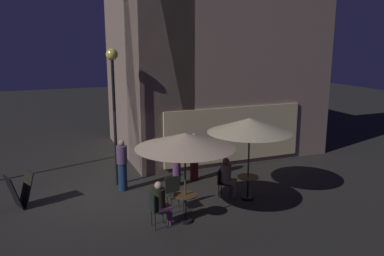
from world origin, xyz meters
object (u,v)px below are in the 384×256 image
(patron_standing_2, at_px, (122,165))
(patron_standing_4, at_px, (177,160))
(patio_umbrella_1, at_px, (250,125))
(patron_standing_3, at_px, (194,157))
(cafe_chair_1, at_px, (156,207))
(cafe_chair_2, at_px, (223,180))
(cafe_table_1, at_px, (248,184))
(cafe_chair_0, at_px, (174,191))
(patron_seated_1, at_px, (227,175))
(menu_sandwich_board, at_px, (20,191))
(cafe_table_0, at_px, (185,204))
(patron_seated_0, at_px, (161,201))
(street_lamp_near_corner, at_px, (113,85))
(patio_umbrella_0, at_px, (185,141))

(patron_standing_2, bearing_deg, patron_standing_4, -115.70)
(patio_umbrella_1, bearing_deg, patron_standing_3, 112.23)
(cafe_chair_1, bearing_deg, cafe_chair_2, 24.91)
(cafe_table_1, bearing_deg, cafe_chair_0, 177.64)
(cafe_chair_1, height_order, patron_standing_3, patron_standing_3)
(patron_seated_1, height_order, patron_standing_2, patron_standing_2)
(menu_sandwich_board, bearing_deg, patron_standing_2, -17.58)
(cafe_chair_1, xyz_separation_m, cafe_chair_2, (2.56, 1.28, -0.06))
(cafe_table_0, height_order, patron_seated_0, patron_seated_0)
(cafe_table_0, distance_m, patron_standing_2, 3.12)
(street_lamp_near_corner, distance_m, patio_umbrella_0, 3.85)
(patio_umbrella_0, distance_m, patron_standing_4, 3.09)
(cafe_table_1, relative_size, patron_seated_0, 0.58)
(patio_umbrella_1, relative_size, patron_standing_2, 1.51)
(cafe_chair_0, xyz_separation_m, patron_seated_0, (-0.67, -0.89, 0.13))
(patron_standing_4, bearing_deg, cafe_chair_0, -164.01)
(patio_umbrella_1, distance_m, patron_standing_4, 2.88)
(patron_seated_0, height_order, patron_standing_2, patron_standing_2)
(patron_standing_2, bearing_deg, cafe_chair_1, 166.43)
(cafe_chair_0, height_order, cafe_chair_2, cafe_chair_0)
(patron_standing_3, relative_size, patron_standing_4, 0.97)
(patio_umbrella_1, height_order, patron_standing_2, patio_umbrella_1)
(menu_sandwich_board, relative_size, patron_standing_2, 0.60)
(patron_seated_1, height_order, patron_standing_3, patron_standing_3)
(patron_seated_0, relative_size, patron_standing_4, 0.73)
(patio_umbrella_1, bearing_deg, patron_standing_2, 147.66)
(street_lamp_near_corner, height_order, cafe_table_1, street_lamp_near_corner)
(street_lamp_near_corner, distance_m, patron_standing_3, 3.66)
(cafe_chair_2, relative_size, patron_standing_3, 0.52)
(patron_seated_0, bearing_deg, patio_umbrella_1, 12.96)
(patio_umbrella_1, xyz_separation_m, cafe_chair_2, (-0.61, 0.48, -1.79))
(patio_umbrella_0, relative_size, patio_umbrella_1, 1.03)
(menu_sandwich_board, xyz_separation_m, patron_seated_1, (5.95, -1.49, 0.18))
(street_lamp_near_corner, bearing_deg, patron_standing_3, -12.43)
(menu_sandwich_board, bearing_deg, cafe_table_0, -55.33)
(street_lamp_near_corner, height_order, patio_umbrella_1, street_lamp_near_corner)
(patio_umbrella_0, bearing_deg, menu_sandwich_board, 147.11)
(cafe_table_1, xyz_separation_m, patron_seated_0, (-3.03, -0.79, 0.22))
(cafe_table_0, xyz_separation_m, patron_standing_3, (1.45, 2.93, 0.32))
(cafe_chair_0, distance_m, patron_standing_4, 1.98)
(patron_standing_3, bearing_deg, patio_umbrella_0, -178.21)
(patron_standing_3, bearing_deg, patron_seated_0, 172.14)
(street_lamp_near_corner, relative_size, cafe_table_0, 5.79)
(street_lamp_near_corner, relative_size, patron_standing_4, 2.63)
(cafe_table_0, xyz_separation_m, patio_umbrella_1, (2.34, 0.77, 1.78))
(menu_sandwich_board, relative_size, patron_seated_1, 0.81)
(cafe_chair_2, relative_size, patron_seated_1, 0.69)
(cafe_chair_2, bearing_deg, cafe_chair_1, -115.15)
(cafe_chair_1, bearing_deg, patron_seated_0, -0.00)
(cafe_chair_2, relative_size, patron_standing_4, 0.50)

